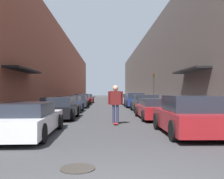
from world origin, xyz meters
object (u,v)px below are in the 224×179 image
object	(u,v)px
parked_car_left_2	(69,104)
traffic_light	(154,85)
parked_car_left_1	(59,108)
parked_car_left_4	(83,99)
skateboarder	(115,100)
parked_car_right_2	(145,103)
parked_car_right_4	(129,99)
parked_car_right_1	(156,109)
parked_car_left_3	(78,101)
parked_car_right_0	(191,116)
parked_car_left_5	(86,98)
parked_car_right_3	(135,100)
parked_car_left_0	(28,119)
manhole_cover	(78,168)

from	to	relation	value
parked_car_left_2	traffic_light	size ratio (longest dim) A/B	1.17
parked_car_left_1	parked_car_left_4	bearing A→B (deg)	90.13
traffic_light	parked_car_left_2	bearing A→B (deg)	-137.91
skateboarder	traffic_light	world-z (taller)	traffic_light
parked_car_left_2	parked_car_right_2	xyz separation A→B (m)	(5.81, 0.08, 0.05)
parked_car_right_2	traffic_light	size ratio (longest dim) A/B	1.19
parked_car_left_2	parked_car_right_2	bearing A→B (deg)	0.79
parked_car_left_1	parked_car_right_4	size ratio (longest dim) A/B	0.88
parked_car_right_1	skateboarder	world-z (taller)	skateboarder
parked_car_left_2	parked_car_right_4	world-z (taller)	parked_car_right_4
parked_car_left_3	parked_car_right_0	world-z (taller)	parked_car_right_0
parked_car_left_1	traffic_light	size ratio (longest dim) A/B	1.17
parked_car_left_1	skateboarder	xyz separation A→B (m)	(3.09, -2.54, 0.54)
parked_car_left_1	parked_car_left_2	bearing A→B (deg)	91.34
parked_car_left_4	parked_car_right_1	distance (m)	16.52
parked_car_right_1	traffic_light	bearing A→B (deg)	79.45
parked_car_left_2	parked_car_left_4	size ratio (longest dim) A/B	0.90
parked_car_left_5	parked_car_right_3	bearing A→B (deg)	-62.38
parked_car_right_3	skateboarder	xyz separation A→B (m)	(-2.44, -12.76, 0.45)
parked_car_right_3	skateboarder	distance (m)	13.00
parked_car_left_0	parked_car_left_3	size ratio (longest dim) A/B	1.04
parked_car_right_4	skateboarder	world-z (taller)	skateboarder
parked_car_left_2	parked_car_left_3	distance (m)	5.31
parked_car_left_0	parked_car_right_2	xyz separation A→B (m)	(5.80, 10.35, 0.06)
traffic_light	parked_car_right_4	bearing A→B (deg)	121.51
parked_car_left_0	parked_car_right_4	world-z (taller)	parked_car_right_4
traffic_light	manhole_cover	bearing A→B (deg)	-105.07
manhole_cover	parked_car_left_3	bearing A→B (deg)	96.28
parked_car_right_0	traffic_light	bearing A→B (deg)	83.15
parked_car_left_3	parked_car_left_5	size ratio (longest dim) A/B	1.02
parked_car_left_5	skateboarder	bearing A→B (deg)	-82.45
parked_car_right_3	parked_car_left_4	bearing A→B (deg)	137.38
parked_car_left_3	traffic_light	size ratio (longest dim) A/B	1.32
parked_car_right_0	parked_car_left_0	bearing A→B (deg)	-179.64
parked_car_right_3	parked_car_left_3	bearing A→B (deg)	-178.90
parked_car_left_0	parked_car_left_3	world-z (taller)	parked_car_left_3
parked_car_left_1	parked_car_right_2	world-z (taller)	parked_car_right_2
parked_car_left_2	parked_car_right_4	size ratio (longest dim) A/B	0.88
parked_car_left_2	parked_car_left_3	xyz separation A→B (m)	(0.03, 5.31, 0.00)
skateboarder	traffic_light	xyz separation A→B (m)	(4.66, 14.44, 1.09)
parked_car_left_2	parked_car_right_3	world-z (taller)	parked_car_right_3
parked_car_left_2	parked_car_right_3	xyz separation A→B (m)	(5.64, 5.42, 0.11)
parked_car_left_2	parked_car_right_2	distance (m)	5.81
traffic_light	parked_car_left_1	bearing A→B (deg)	-123.06
parked_car_left_0	parked_car_left_2	distance (m)	10.27
parked_car_left_2	parked_car_right_4	xyz separation A→B (m)	(5.63, 10.74, 0.05)
parked_car_right_1	parked_car_right_3	world-z (taller)	parked_car_right_3
parked_car_left_3	parked_car_left_5	distance (m)	10.67
skateboarder	parked_car_left_4	bearing A→B (deg)	99.91
parked_car_right_2	traffic_light	distance (m)	7.49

